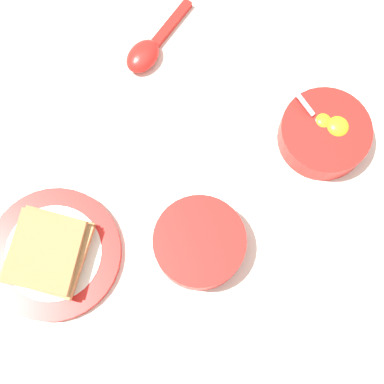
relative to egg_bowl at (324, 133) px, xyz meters
name	(u,v)px	position (x,y,z in m)	size (l,w,h in m)	color
ground_plane	(177,125)	(0.23, -0.01, -0.02)	(3.00, 3.00, 0.00)	silver
egg_bowl	(324,133)	(0.00, 0.00, 0.00)	(0.14, 0.14, 0.07)	red
toast_plate	(54,253)	(0.41, 0.20, -0.02)	(0.20, 0.20, 0.02)	red
toast_sandwich	(47,252)	(0.41, 0.21, 0.01)	(0.13, 0.14, 0.04)	#9E7042
soup_spoon	(148,50)	(0.29, -0.14, -0.01)	(0.11, 0.15, 0.03)	red
congee_bowl	(199,243)	(0.19, 0.18, 0.00)	(0.14, 0.14, 0.05)	red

